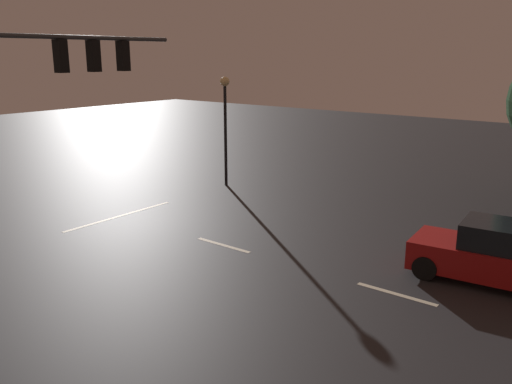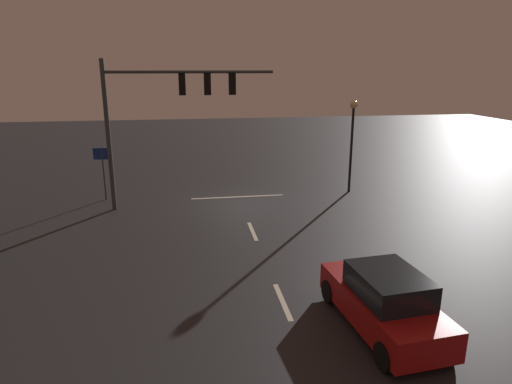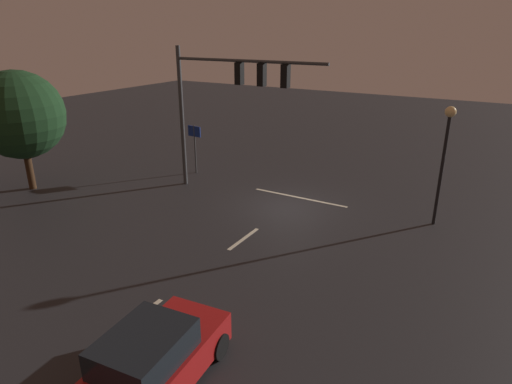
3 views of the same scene
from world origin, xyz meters
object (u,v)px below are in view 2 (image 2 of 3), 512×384
(traffic_signal_assembly, at_px, (167,102))
(street_lamp_left_kerb, at_px, (352,129))
(car_approaching, at_px, (384,301))
(route_sign, at_px, (103,162))

(traffic_signal_assembly, distance_m, street_lamp_left_kerb, 10.02)
(street_lamp_left_kerb, bearing_deg, car_approaching, 73.12)
(traffic_signal_assembly, relative_size, car_approaching, 1.79)
(car_approaching, relative_size, route_sign, 1.59)
(street_lamp_left_kerb, height_order, route_sign, street_lamp_left_kerb)
(traffic_signal_assembly, height_order, car_approaching, traffic_signal_assembly)
(street_lamp_left_kerb, relative_size, route_sign, 1.80)
(car_approaching, distance_m, route_sign, 16.65)
(street_lamp_left_kerb, bearing_deg, route_sign, -2.44)
(traffic_signal_assembly, xyz_separation_m, car_approaching, (-5.81, 11.91, -4.40))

